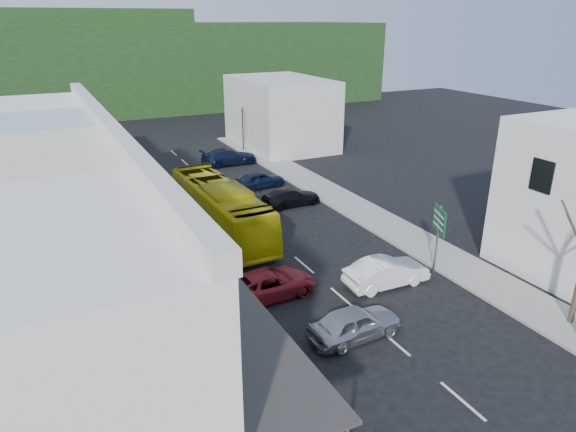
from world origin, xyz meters
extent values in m
plane|color=black|center=(0.00, 0.00, 0.00)|extent=(120.00, 120.00, 0.00)
cube|color=gray|center=(-7.50, 10.00, 0.07)|extent=(3.00, 52.00, 0.15)
cube|color=gray|center=(7.50, 10.00, 0.07)|extent=(3.00, 52.00, 0.15)
cube|color=silver|center=(-12.50, -5.50, 4.00)|extent=(7.00, 9.00, 8.00)
cube|color=maroon|center=(-8.40, -5.50, 3.05)|extent=(1.30, 7.65, 0.08)
cube|color=beige|center=(-12.50, 3.00, 4.00)|extent=(7.00, 8.00, 8.00)
cube|color=#A73E22|center=(-8.40, 3.00, 3.05)|extent=(1.30, 6.80, 0.08)
cube|color=#95AEBD|center=(-12.50, 10.00, 4.00)|extent=(7.00, 6.00, 8.00)
cube|color=#195926|center=(-8.40, 10.00, 3.05)|extent=(1.30, 5.10, 0.08)
cube|color=silver|center=(-12.50, 16.50, 4.00)|extent=(7.00, 7.00, 8.00)
cube|color=maroon|center=(-8.40, 16.50, 3.05)|extent=(1.30, 5.95, 0.08)
cube|color=#B7B2A8|center=(-12.00, 27.00, 3.00)|extent=(8.00, 10.00, 6.00)
cube|color=#B7B2A8|center=(11.00, 30.00, 3.50)|extent=(8.00, 12.00, 7.00)
cube|color=black|center=(0.00, 64.00, 6.00)|extent=(80.00, 24.00, 12.00)
cube|color=black|center=(-8.00, 70.00, 10.00)|extent=(40.00, 16.00, 8.00)
imported|color=#D3C30D|center=(-2.55, 10.38, 1.55)|extent=(2.85, 11.67, 3.10)
imported|color=#A4A4A8|center=(-1.32, -3.02, 0.70)|extent=(4.48, 2.00, 1.40)
imported|color=silver|center=(2.65, 0.15, 0.70)|extent=(4.44, 1.90, 1.40)
imported|color=maroon|center=(-3.18, 1.78, 0.70)|extent=(4.72, 2.21, 1.40)
imported|color=black|center=(3.68, 12.93, 0.70)|extent=(4.56, 1.99, 1.40)
imported|color=black|center=(3.27, 17.68, 0.70)|extent=(4.53, 2.15, 1.40)
imported|color=black|center=(-2.28, 18.68, 0.70)|extent=(4.42, 1.86, 1.40)
imported|color=black|center=(3.51, 25.36, 0.70)|extent=(4.51, 1.87, 1.40)
imported|color=black|center=(-7.69, 2.90, 1.00)|extent=(0.49, 0.65, 1.70)
camera|label=1|loc=(-12.05, -18.35, 12.72)|focal=32.00mm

